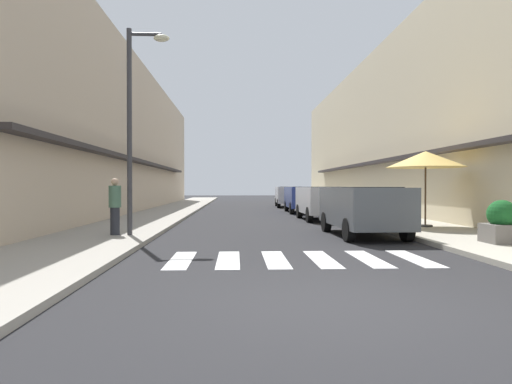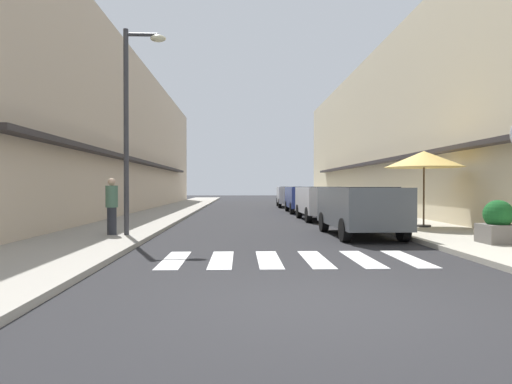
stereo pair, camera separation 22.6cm
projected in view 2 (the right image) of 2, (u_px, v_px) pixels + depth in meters
The scene contains 14 objects.
ground_plane at pixel (260, 214), 23.65m from camera, with size 99.90×99.90×0.00m, color #232326.
sidewalk_left at pixel (164, 213), 23.48m from camera, with size 3.05×63.57×0.12m, color #9E998E.
sidewalk_right at pixel (355, 213), 23.83m from camera, with size 3.05×63.57×0.12m, color #ADA899.
building_row_left at pixel (94, 136), 24.55m from camera, with size 5.50×42.87×8.57m.
building_row_right at pixel (420, 130), 25.18m from camera, with size 5.50×42.87×9.30m.
crosswalk at pixel (292, 259), 9.03m from camera, with size 5.20×2.20×0.01m.
parked_car_near at pixel (360, 205), 13.25m from camera, with size 1.87×4.19×1.47m.
parked_car_mid at pixel (321, 199), 19.55m from camera, with size 1.86×3.98×1.47m.
parked_car_far at pixel (304, 196), 25.08m from camera, with size 1.86×4.32×1.47m.
parked_car_distant at pixel (290, 194), 31.95m from camera, with size 1.96×4.51×1.47m.
street_lamp at pixel (133, 111), 12.53m from camera, with size 1.19×0.28×5.78m.
cafe_umbrella at pixel (424, 160), 15.04m from camera, with size 2.60×2.60×2.56m.
planter_corner at pixel (498, 223), 10.70m from camera, with size 0.78×0.78×1.04m.
pedestrian_walking_near at pixel (112, 205), 12.59m from camera, with size 0.34×0.34×1.60m.
Camera 2 is at (-1.04, -5.45, 1.49)m, focal length 31.33 mm.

